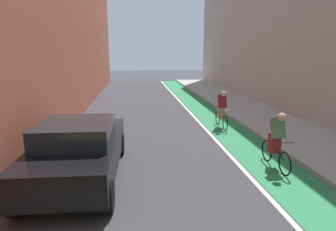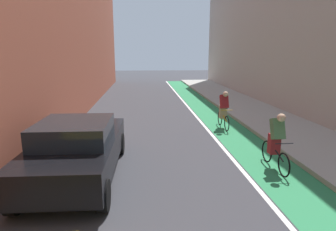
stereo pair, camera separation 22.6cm
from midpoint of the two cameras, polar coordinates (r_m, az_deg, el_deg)
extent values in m
plane|color=#38383D|center=(12.02, -1.77, -2.85)|extent=(84.04, 84.04, 0.00)
cube|color=#2D8451|center=(14.41, 8.51, -0.43)|extent=(1.60, 38.20, 0.00)
cube|color=white|center=(14.20, 5.00, -0.52)|extent=(0.12, 38.20, 0.00)
cube|color=#A8A59E|center=(15.17, 17.19, 0.06)|extent=(3.13, 38.20, 0.14)
cube|color=black|center=(7.68, -17.93, -7.00)|extent=(2.03, 4.56, 0.70)
cube|color=black|center=(7.30, -18.61, -3.31)|extent=(1.73, 1.94, 0.55)
cylinder|color=black|center=(9.58, -20.73, -5.59)|extent=(0.24, 0.67, 0.66)
cylinder|color=black|center=(9.25, -10.15, -5.58)|extent=(0.24, 0.67, 0.66)
cylinder|color=black|center=(6.59, -28.79, -14.56)|extent=(0.24, 0.67, 0.66)
cylinder|color=black|center=(6.11, -12.95, -15.41)|extent=(0.24, 0.67, 0.66)
torus|color=black|center=(8.11, 21.41, -8.93)|extent=(0.04, 0.64, 0.64)
torus|color=black|center=(8.99, 18.34, -6.62)|extent=(0.04, 0.64, 0.64)
cylinder|color=black|center=(8.48, 19.90, -6.32)|extent=(0.04, 0.96, 0.33)
cylinder|color=black|center=(8.61, 19.40, -5.44)|extent=(0.04, 0.12, 0.55)
cylinder|color=black|center=(8.00, 21.46, -5.05)|extent=(0.48, 0.03, 0.02)
cube|color=maroon|center=(8.52, 19.66, -5.14)|extent=(0.28, 0.24, 0.56)
cube|color=#4C7247|center=(8.29, 20.27, -2.36)|extent=(0.32, 0.40, 0.60)
sphere|color=tan|center=(8.08, 20.94, -0.30)|extent=(0.22, 0.22, 0.22)
torus|color=black|center=(11.98, 10.73, -1.54)|extent=(0.04, 0.64, 0.64)
torus|color=black|center=(12.96, 9.36, -0.44)|extent=(0.04, 0.64, 0.64)
cylinder|color=gold|center=(12.42, 10.06, 0.02)|extent=(0.04, 0.96, 0.33)
cylinder|color=gold|center=(12.58, 9.83, 0.56)|extent=(0.04, 0.12, 0.55)
cylinder|color=gold|center=(11.94, 10.72, 1.12)|extent=(0.48, 0.03, 0.02)
cube|color=tan|center=(12.49, 9.94, 0.80)|extent=(0.28, 0.24, 0.56)
cube|color=maroon|center=(12.29, 10.19, 2.78)|extent=(0.32, 0.40, 0.60)
sphere|color=tan|center=(12.09, 10.46, 4.25)|extent=(0.22, 0.22, 0.22)
cube|color=tan|center=(12.40, 10.03, 2.97)|extent=(0.26, 0.27, 0.39)
camera|label=1|loc=(0.11, -90.70, -0.15)|focal=30.71mm
camera|label=2|loc=(0.11, 89.30, 0.15)|focal=30.71mm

